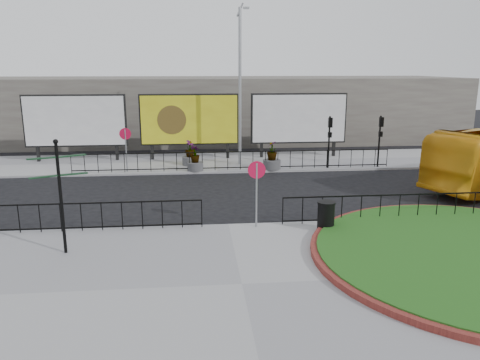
{
  "coord_description": "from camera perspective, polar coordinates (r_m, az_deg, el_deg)",
  "views": [
    {
      "loc": [
        -1.18,
        -16.64,
        5.9
      ],
      "look_at": [
        0.67,
        2.36,
        1.23
      ],
      "focal_mm": 35.0,
      "sensor_mm": 36.0,
      "label": 1
    }
  ],
  "objects": [
    {
      "name": "billboard_right",
      "position": [
        30.54,
        7.18,
        7.43
      ],
      "size": [
        6.2,
        0.31,
        4.1
      ],
      "color": "black",
      "rests_on": "pavement_far"
    },
    {
      "name": "railing_near_left",
      "position": [
        17.82,
        -21.02,
        -4.28
      ],
      "size": [
        10.0,
        0.1,
        1.1
      ],
      "primitive_type": null,
      "color": "black",
      "rests_on": "pavement_near"
    },
    {
      "name": "signal_pole_b",
      "position": [
        28.35,
        16.72,
        5.46
      ],
      "size": [
        0.22,
        0.26,
        3.0
      ],
      "color": "black",
      "rests_on": "pavement_far"
    },
    {
      "name": "planter_c",
      "position": [
        26.91,
        3.91,
        2.63
      ],
      "size": [
        1.02,
        1.02,
        1.62
      ],
      "color": "#4C4C4F",
      "rests_on": "pavement_far"
    },
    {
      "name": "pavement_near",
      "position": [
        13.08,
        0.23,
        -12.79
      ],
      "size": [
        30.0,
        10.0,
        0.12
      ],
      "primitive_type": "cube",
      "color": "gray",
      "rests_on": "ground"
    },
    {
      "name": "ground",
      "position": [
        17.7,
        -1.41,
        -5.74
      ],
      "size": [
        90.0,
        90.0,
        0.0
      ],
      "primitive_type": "plane",
      "color": "black",
      "rests_on": "ground"
    },
    {
      "name": "billboard_left",
      "position": [
        30.68,
        -19.46,
        6.79
      ],
      "size": [
        6.2,
        0.31,
        4.1
      ],
      "color": "black",
      "rests_on": "pavement_far"
    },
    {
      "name": "planter_a",
      "position": [
        28.13,
        -6.11,
        2.96
      ],
      "size": [
        0.94,
        0.94,
        1.49
      ],
      "color": "#4C4C4F",
      "rests_on": "pavement_far"
    },
    {
      "name": "speed_sign_far",
      "position": [
        26.62,
        -13.78,
        4.74
      ],
      "size": [
        0.64,
        0.07,
        2.47
      ],
      "color": "gray",
      "rests_on": "pavement_far"
    },
    {
      "name": "pavement_far",
      "position": [
        29.26,
        -3.13,
        2.21
      ],
      "size": [
        44.0,
        6.0,
        0.12
      ],
      "primitive_type": "cube",
      "color": "gray",
      "rests_on": "ground"
    },
    {
      "name": "lamp_post",
      "position": [
        27.79,
        0.0,
        11.52
      ],
      "size": [
        0.74,
        0.18,
        9.23
      ],
      "color": "gray",
      "rests_on": "pavement_far"
    },
    {
      "name": "building_backdrop",
      "position": [
        38.81,
        -3.83,
        8.69
      ],
      "size": [
        40.0,
        10.0,
        5.0
      ],
      "primitive_type": "cube",
      "color": "slate",
      "rests_on": "ground"
    },
    {
      "name": "railing_far",
      "position": [
        26.55,
        -0.73,
        2.38
      ],
      "size": [
        18.0,
        0.1,
        1.1
      ],
      "primitive_type": null,
      "color": "black",
      "rests_on": "pavement_far"
    },
    {
      "name": "speed_sign_near",
      "position": [
        16.87,
        2.04,
        0.07
      ],
      "size": [
        0.64,
        0.07,
        2.47
      ],
      "color": "gray",
      "rests_on": "pavement_near"
    },
    {
      "name": "planter_b",
      "position": [
        26.56,
        -5.49,
        2.29
      ],
      "size": [
        0.91,
        0.91,
        1.44
      ],
      "color": "#4C4C4F",
      "rests_on": "pavement_far"
    },
    {
      "name": "billboard_mid",
      "position": [
        29.8,
        -6.18,
        7.3
      ],
      "size": [
        6.2,
        0.31,
        4.1
      ],
      "color": "black",
      "rests_on": "pavement_far"
    },
    {
      "name": "litter_bin",
      "position": [
        17.09,
        10.43,
        -4.34
      ],
      "size": [
        0.65,
        0.65,
        1.08
      ],
      "color": "black",
      "rests_on": "pavement_near"
    },
    {
      "name": "fingerpost_sign",
      "position": [
        15.4,
        -21.13,
        -0.65
      ],
      "size": [
        1.67,
        0.87,
        3.65
      ],
      "rotation": [
        0.0,
        0.0,
        0.32
      ],
      "color": "black",
      "rests_on": "pavement_near"
    },
    {
      "name": "signal_pole_a",
      "position": [
        27.36,
        10.86,
        5.51
      ],
      "size": [
        0.22,
        0.26,
        3.0
      ],
      "color": "black",
      "rests_on": "pavement_far"
    },
    {
      "name": "railing_near_right",
      "position": [
        18.8,
        18.85,
        -3.17
      ],
      "size": [
        9.0,
        0.1,
        1.1
      ],
      "primitive_type": null,
      "color": "black",
      "rests_on": "pavement_near"
    }
  ]
}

